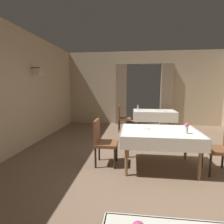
{
  "coord_description": "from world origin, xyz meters",
  "views": [
    {
      "loc": [
        -0.4,
        -3.4,
        1.59
      ],
      "look_at": [
        -0.88,
        0.58,
        1.02
      ],
      "focal_mm": 28.65,
      "sensor_mm": 36.0,
      "label": 1
    }
  ],
  "objects_px": {
    "chair_mid_left": "(102,140)",
    "plate_mid_b": "(146,128)",
    "plate_far_c": "(165,111)",
    "flower_vase_mid": "(187,128)",
    "dining_table_far": "(154,114)",
    "dining_table_mid": "(160,134)",
    "flower_vase_far": "(138,107)",
    "chair_far_left": "(122,117)",
    "plate_far_b": "(158,110)",
    "chair_mid_right": "(223,146)"
  },
  "relations": [
    {
      "from": "plate_far_b",
      "to": "plate_far_c",
      "type": "relative_size",
      "value": 0.94
    },
    {
      "from": "chair_mid_left",
      "to": "dining_table_far",
      "type": "bearing_deg",
      "value": 65.16
    },
    {
      "from": "chair_far_left",
      "to": "plate_mid_b",
      "type": "bearing_deg",
      "value": -76.77
    },
    {
      "from": "chair_mid_right",
      "to": "flower_vase_far",
      "type": "bearing_deg",
      "value": 114.95
    },
    {
      "from": "chair_mid_right",
      "to": "plate_far_c",
      "type": "bearing_deg",
      "value": 101.58
    },
    {
      "from": "flower_vase_mid",
      "to": "plate_far_c",
      "type": "bearing_deg",
      "value": 87.62
    },
    {
      "from": "chair_mid_left",
      "to": "flower_vase_mid",
      "type": "height_order",
      "value": "flower_vase_mid"
    },
    {
      "from": "dining_table_mid",
      "to": "plate_far_c",
      "type": "distance_m",
      "value": 2.74
    },
    {
      "from": "chair_mid_right",
      "to": "plate_far_b",
      "type": "bearing_deg",
      "value": 104.3
    },
    {
      "from": "plate_far_c",
      "to": "chair_far_left",
      "type": "bearing_deg",
      "value": 172.85
    },
    {
      "from": "plate_mid_b",
      "to": "plate_far_c",
      "type": "height_order",
      "value": "same"
    },
    {
      "from": "dining_table_far",
      "to": "flower_vase_far",
      "type": "height_order",
      "value": "flower_vase_far"
    },
    {
      "from": "plate_mid_b",
      "to": "plate_far_c",
      "type": "distance_m",
      "value": 2.69
    },
    {
      "from": "dining_table_far",
      "to": "dining_table_mid",
      "type": "bearing_deg",
      "value": -94.2
    },
    {
      "from": "dining_table_far",
      "to": "flower_vase_mid",
      "type": "relative_size",
      "value": 7.53
    },
    {
      "from": "dining_table_mid",
      "to": "plate_mid_b",
      "type": "relative_size",
      "value": 7.11
    },
    {
      "from": "flower_vase_mid",
      "to": "chair_mid_right",
      "type": "bearing_deg",
      "value": 9.09
    },
    {
      "from": "chair_mid_right",
      "to": "plate_mid_b",
      "type": "relative_size",
      "value": 4.47
    },
    {
      "from": "dining_table_far",
      "to": "flower_vase_far",
      "type": "xyz_separation_m",
      "value": [
        -0.56,
        0.19,
        0.2
      ]
    },
    {
      "from": "dining_table_mid",
      "to": "chair_mid_right",
      "type": "bearing_deg",
      "value": -4.56
    },
    {
      "from": "plate_far_c",
      "to": "plate_mid_b",
      "type": "bearing_deg",
      "value": -107.69
    },
    {
      "from": "dining_table_mid",
      "to": "plate_far_c",
      "type": "height_order",
      "value": "plate_far_c"
    },
    {
      "from": "flower_vase_mid",
      "to": "flower_vase_far",
      "type": "xyz_separation_m",
      "value": [
        -0.79,
        3.28,
        -0.01
      ]
    },
    {
      "from": "chair_mid_left",
      "to": "flower_vase_far",
      "type": "xyz_separation_m",
      "value": [
        0.77,
        3.08,
        0.33
      ]
    },
    {
      "from": "chair_mid_left",
      "to": "chair_far_left",
      "type": "distance_m",
      "value": 2.86
    },
    {
      "from": "chair_mid_right",
      "to": "plate_mid_b",
      "type": "distance_m",
      "value": 1.42
    },
    {
      "from": "plate_far_b",
      "to": "flower_vase_mid",
      "type": "bearing_deg",
      "value": -88.43
    },
    {
      "from": "plate_mid_b",
      "to": "plate_far_b",
      "type": "relative_size",
      "value": 1.13
    },
    {
      "from": "chair_far_left",
      "to": "plate_far_b",
      "type": "distance_m",
      "value": 1.28
    },
    {
      "from": "chair_mid_left",
      "to": "plate_mid_b",
      "type": "xyz_separation_m",
      "value": [
        0.87,
        0.11,
        0.24
      ]
    },
    {
      "from": "flower_vase_far",
      "to": "dining_table_far",
      "type": "bearing_deg",
      "value": -18.32
    },
    {
      "from": "chair_mid_right",
      "to": "plate_far_c",
      "type": "relative_size",
      "value": 4.77
    },
    {
      "from": "chair_mid_left",
      "to": "plate_mid_b",
      "type": "relative_size",
      "value": 4.47
    },
    {
      "from": "dining_table_mid",
      "to": "plate_far_c",
      "type": "bearing_deg",
      "value": 78.25
    },
    {
      "from": "chair_far_left",
      "to": "plate_far_c",
      "type": "distance_m",
      "value": 1.49
    },
    {
      "from": "dining_table_far",
      "to": "flower_vase_mid",
      "type": "bearing_deg",
      "value": -85.84
    },
    {
      "from": "chair_mid_right",
      "to": "chair_far_left",
      "type": "bearing_deg",
      "value": 124.48
    },
    {
      "from": "plate_far_b",
      "to": "chair_far_left",
      "type": "bearing_deg",
      "value": -176.36
    },
    {
      "from": "dining_table_far",
      "to": "plate_mid_b",
      "type": "distance_m",
      "value": 2.82
    },
    {
      "from": "flower_vase_mid",
      "to": "plate_far_c",
      "type": "height_order",
      "value": "flower_vase_mid"
    },
    {
      "from": "dining_table_far",
      "to": "plate_mid_b",
      "type": "height_order",
      "value": "plate_mid_b"
    },
    {
      "from": "plate_mid_b",
      "to": "plate_far_b",
      "type": "distance_m",
      "value": 2.89
    },
    {
      "from": "flower_vase_mid",
      "to": "plate_mid_b",
      "type": "xyz_separation_m",
      "value": [
        -0.7,
        0.32,
        -0.1
      ]
    },
    {
      "from": "chair_far_left",
      "to": "plate_far_b",
      "type": "height_order",
      "value": "chair_far_left"
    },
    {
      "from": "chair_mid_right",
      "to": "plate_far_c",
      "type": "distance_m",
      "value": 2.84
    },
    {
      "from": "dining_table_mid",
      "to": "dining_table_far",
      "type": "bearing_deg",
      "value": 85.8
    },
    {
      "from": "flower_vase_mid",
      "to": "flower_vase_far",
      "type": "height_order",
      "value": "flower_vase_mid"
    },
    {
      "from": "dining_table_mid",
      "to": "flower_vase_far",
      "type": "height_order",
      "value": "flower_vase_far"
    },
    {
      "from": "dining_table_mid",
      "to": "plate_far_b",
      "type": "relative_size",
      "value": 8.05
    },
    {
      "from": "chair_far_left",
      "to": "plate_mid_b",
      "type": "distance_m",
      "value": 2.83
    }
  ]
}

